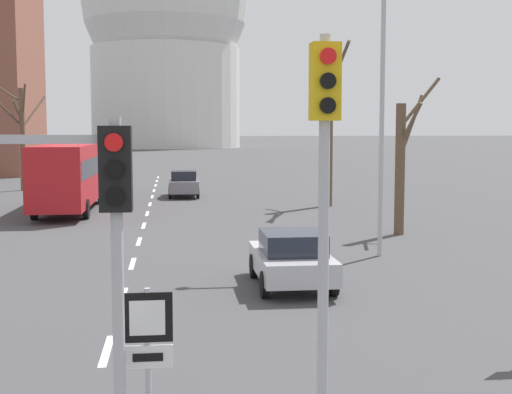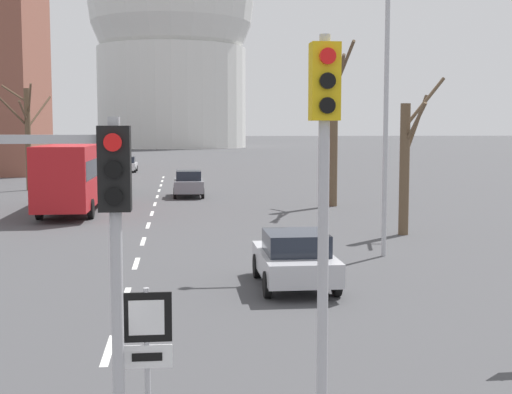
# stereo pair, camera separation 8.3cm
# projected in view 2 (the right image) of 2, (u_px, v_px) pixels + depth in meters

# --- Properties ---
(lane_stripe_2) EXTENTS (0.16, 2.00, 0.01)m
(lane_stripe_2) POSITION_uv_depth(u_px,v_px,m) (109.00, 350.00, 13.86)
(lane_stripe_2) COLOR silver
(lane_stripe_2) RESTS_ON ground_plane
(lane_stripe_3) EXTENTS (0.16, 2.00, 0.01)m
(lane_stripe_3) POSITION_uv_depth(u_px,v_px,m) (126.00, 296.00, 18.31)
(lane_stripe_3) COLOR silver
(lane_stripe_3) RESTS_ON ground_plane
(lane_stripe_4) EXTENTS (0.16, 2.00, 0.01)m
(lane_stripe_4) POSITION_uv_depth(u_px,v_px,m) (136.00, 263.00, 22.77)
(lane_stripe_4) COLOR silver
(lane_stripe_4) RESTS_ON ground_plane
(lane_stripe_5) EXTENTS (0.16, 2.00, 0.01)m
(lane_stripe_5) POSITION_uv_depth(u_px,v_px,m) (143.00, 241.00, 27.22)
(lane_stripe_5) COLOR silver
(lane_stripe_5) RESTS_ON ground_plane
(lane_stripe_6) EXTENTS (0.16, 2.00, 0.01)m
(lane_stripe_6) POSITION_uv_depth(u_px,v_px,m) (148.00, 225.00, 31.67)
(lane_stripe_6) COLOR silver
(lane_stripe_6) RESTS_ON ground_plane
(lane_stripe_7) EXTENTS (0.16, 2.00, 0.01)m
(lane_stripe_7) POSITION_uv_depth(u_px,v_px,m) (152.00, 213.00, 36.13)
(lane_stripe_7) COLOR silver
(lane_stripe_7) RESTS_ON ground_plane
(lane_stripe_8) EXTENTS (0.16, 2.00, 0.01)m
(lane_stripe_8) POSITION_uv_depth(u_px,v_px,m) (155.00, 204.00, 40.58)
(lane_stripe_8) COLOR silver
(lane_stripe_8) RESTS_ON ground_plane
(lane_stripe_9) EXTENTS (0.16, 2.00, 0.01)m
(lane_stripe_9) POSITION_uv_depth(u_px,v_px,m) (157.00, 197.00, 45.03)
(lane_stripe_9) COLOR silver
(lane_stripe_9) RESTS_ON ground_plane
(lane_stripe_10) EXTENTS (0.16, 2.00, 0.01)m
(lane_stripe_10) POSITION_uv_depth(u_px,v_px,m) (159.00, 190.00, 49.49)
(lane_stripe_10) COLOR silver
(lane_stripe_10) RESTS_ON ground_plane
(lane_stripe_11) EXTENTS (0.16, 2.00, 0.01)m
(lane_stripe_11) POSITION_uv_depth(u_px,v_px,m) (161.00, 185.00, 53.94)
(lane_stripe_11) COLOR silver
(lane_stripe_11) RESTS_ON ground_plane
(lane_stripe_12) EXTENTS (0.16, 2.00, 0.01)m
(lane_stripe_12) POSITION_uv_depth(u_px,v_px,m) (162.00, 181.00, 58.39)
(lane_stripe_12) COLOR silver
(lane_stripe_12) RESTS_ON ground_plane
(lane_stripe_13) EXTENTS (0.16, 2.00, 0.01)m
(lane_stripe_13) POSITION_uv_depth(u_px,v_px,m) (163.00, 177.00, 62.85)
(lane_stripe_13) COLOR silver
(lane_stripe_13) RESTS_ON ground_plane
(traffic_signal_centre_tall) EXTENTS (1.91, 0.34, 4.43)m
(traffic_signal_centre_tall) POSITION_uv_depth(u_px,v_px,m) (65.00, 214.00, 7.96)
(traffic_signal_centre_tall) COLOR #B2B2B7
(traffic_signal_centre_tall) RESTS_ON ground_plane
(traffic_signal_near_right) EXTENTS (0.36, 0.34, 5.46)m
(traffic_signal_near_right) POSITION_uv_depth(u_px,v_px,m) (324.00, 170.00, 8.93)
(traffic_signal_near_right) COLOR #B2B2B7
(traffic_signal_near_right) RESTS_ON ground_plane
(route_sign_post) EXTENTS (0.60, 0.08, 2.42)m
(route_sign_post) POSITION_uv_depth(u_px,v_px,m) (147.00, 352.00, 8.50)
(route_sign_post) COLOR #B2B2B7
(route_sign_post) RESTS_ON ground_plane
(street_lamp_right) EXTENTS (2.24, 0.36, 9.27)m
(street_lamp_right) POSITION_uv_depth(u_px,v_px,m) (376.00, 89.00, 23.52)
(street_lamp_right) COLOR #B2B2B7
(street_lamp_right) RESTS_ON ground_plane
(sedan_near_left) EXTENTS (1.88, 4.10, 1.66)m
(sedan_near_left) POSITION_uv_depth(u_px,v_px,m) (189.00, 183.00, 44.83)
(sedan_near_left) COLOR slate
(sedan_near_left) RESTS_ON ground_plane
(sedan_near_right) EXTENTS (1.98, 4.01, 1.53)m
(sedan_near_right) POSITION_uv_depth(u_px,v_px,m) (295.00, 258.00, 19.36)
(sedan_near_right) COLOR #B7B7BC
(sedan_near_right) RESTS_ON ground_plane
(sedan_mid_centre) EXTENTS (1.85, 4.60, 1.69)m
(sedan_mid_centre) POSITION_uv_depth(u_px,v_px,m) (108.00, 181.00, 47.12)
(sedan_mid_centre) COLOR #2D4C33
(sedan_mid_centre) RESTS_ON ground_plane
(sedan_far_left) EXTENTS (1.82, 4.02, 1.53)m
(sedan_far_left) POSITION_uv_depth(u_px,v_px,m) (127.00, 164.00, 70.46)
(sedan_far_left) COLOR silver
(sedan_far_left) RESTS_ON ground_plane
(city_bus) EXTENTS (2.66, 10.80, 3.48)m
(city_bus) POSITION_uv_depth(u_px,v_px,m) (74.00, 172.00, 36.87)
(city_bus) COLOR red
(city_bus) RESTS_ON ground_plane
(bare_tree_right_near) EXTENTS (0.75, 5.22, 8.80)m
(bare_tree_right_near) POSITION_uv_depth(u_px,v_px,m) (334.00, 132.00, 39.06)
(bare_tree_right_near) COLOR brown
(bare_tree_right_near) RESTS_ON ground_plane
(bare_tree_left_far) EXTENTS (3.14, 4.59, 7.33)m
(bare_tree_left_far) POSITION_uv_depth(u_px,v_px,m) (27.00, 133.00, 49.29)
(bare_tree_left_far) COLOR brown
(bare_tree_left_far) RESTS_ON ground_plane
(bare_tree_right_far) EXTENTS (2.07, 2.30, 6.41)m
(bare_tree_right_far) POSITION_uv_depth(u_px,v_px,m) (407.00, 162.00, 28.71)
(bare_tree_right_far) COLOR brown
(bare_tree_right_far) RESTS_ON ground_plane
(capitol_dome) EXTENTS (36.99, 36.99, 52.25)m
(capitol_dome) POSITION_uv_depth(u_px,v_px,m) (172.00, 34.00, 159.59)
(capitol_dome) COLOR silver
(capitol_dome) RESTS_ON ground_plane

